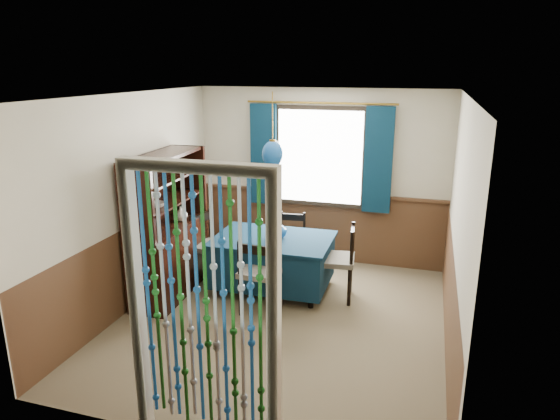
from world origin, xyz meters
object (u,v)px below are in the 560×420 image
(chair_left, at_px, (212,246))
(chair_near, at_px, (260,273))
(vase_sideboard, at_px, (181,213))
(sideboard, at_px, (169,247))
(vase_table, at_px, (278,230))
(bowl_shelf, at_px, (157,204))
(chair_right, at_px, (338,260))
(chair_far, at_px, (291,241))
(pendant_lamp, at_px, (273,154))
(dining_table, at_px, (273,260))

(chair_left, bearing_deg, chair_near, 69.48)
(vase_sideboard, bearing_deg, sideboard, -104.02)
(chair_near, relative_size, vase_table, 4.39)
(chair_left, height_order, bowl_shelf, bowl_shelf)
(chair_near, height_order, chair_right, chair_right)
(chair_far, relative_size, bowl_shelf, 3.73)
(chair_far, bearing_deg, pendant_lamp, 79.81)
(dining_table, xyz_separation_m, chair_far, (0.05, 0.68, 0.02))
(vase_table, bearing_deg, chair_right, -1.92)
(sideboard, xyz_separation_m, vase_sideboard, (0.06, 0.24, 0.38))
(vase_table, bearing_deg, chair_near, -92.13)
(chair_far, bearing_deg, chair_left, 31.94)
(pendant_lamp, xyz_separation_m, bowl_shelf, (-1.16, -0.75, -0.52))
(chair_near, bearing_deg, chair_left, 146.33)
(chair_far, height_order, chair_left, chair_left)
(dining_table, height_order, chair_left, chair_left)
(vase_table, bearing_deg, bowl_shelf, -147.21)
(vase_table, distance_m, bowl_shelf, 1.52)
(vase_table, xyz_separation_m, bowl_shelf, (-1.22, -0.79, 0.44))
(vase_table, relative_size, vase_sideboard, 1.04)
(chair_far, distance_m, vase_table, 0.74)
(chair_near, bearing_deg, dining_table, 94.12)
(chair_near, distance_m, chair_right, 1.02)
(sideboard, bearing_deg, bowl_shelf, -81.07)
(chair_far, xyz_separation_m, chair_right, (0.79, -0.67, 0.06))
(chair_near, xyz_separation_m, chair_right, (0.80, 0.63, 0.01))
(chair_right, bearing_deg, pendant_lamp, 83.98)
(pendant_lamp, relative_size, bowl_shelf, 4.05)
(chair_near, height_order, bowl_shelf, bowl_shelf)
(vase_table, bearing_deg, sideboard, -159.32)
(dining_table, bearing_deg, vase_sideboard, -170.57)
(dining_table, bearing_deg, chair_right, 0.06)
(dining_table, xyz_separation_m, bowl_shelf, (-1.16, -0.75, 0.83))
(sideboard, bearing_deg, chair_far, 39.22)
(chair_near, height_order, vase_table, same)
(chair_near, distance_m, vase_table, 0.73)
(chair_right, distance_m, vase_sideboard, 2.07)
(chair_near, distance_m, chair_far, 1.30)
(vase_table, bearing_deg, chair_left, -176.61)
(dining_table, distance_m, bowl_shelf, 1.62)
(chair_far, height_order, sideboard, sideboard)
(dining_table, distance_m, chair_left, 0.85)
(vase_sideboard, bearing_deg, chair_far, 36.15)
(bowl_shelf, bearing_deg, chair_far, 49.71)
(chair_right, xyz_separation_m, bowl_shelf, (-2.00, -0.76, 0.75))
(sideboard, bearing_deg, dining_table, 17.79)
(chair_far, bearing_deg, chair_near, 83.28)
(sideboard, bearing_deg, pendant_lamp, 17.79)
(chair_left, relative_size, chair_right, 1.02)
(dining_table, height_order, chair_near, chair_near)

